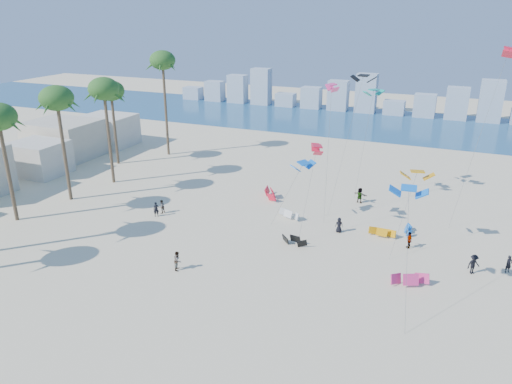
% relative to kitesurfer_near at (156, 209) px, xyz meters
% --- Properties ---
extents(ground, '(220.00, 220.00, 0.00)m').
position_rel_kitesurfer_near_xyz_m(ground, '(8.79, -15.66, -0.83)').
color(ground, beige).
rests_on(ground, ground).
extents(ocean, '(220.00, 220.00, 0.00)m').
position_rel_kitesurfer_near_xyz_m(ocean, '(8.79, 56.34, -0.82)').
color(ocean, navy).
rests_on(ocean, ground).
extents(kitesurfer_near, '(0.72, 0.67, 1.65)m').
position_rel_kitesurfer_near_xyz_m(kitesurfer_near, '(0.00, 0.00, 0.00)').
color(kitesurfer_near, black).
rests_on(kitesurfer_near, ground).
extents(kitesurfer_mid, '(0.90, 1.01, 1.74)m').
position_rel_kitesurfer_near_xyz_m(kitesurfer_mid, '(8.31, -9.11, 0.05)').
color(kitesurfer_mid, gray).
rests_on(kitesurfer_mid, ground).
extents(kitesurfers_far, '(35.73, 13.72, 1.84)m').
position_rel_kitesurfer_near_xyz_m(kitesurfers_far, '(22.37, 5.08, 0.04)').
color(kitesurfers_far, black).
rests_on(kitesurfers_far, ground).
extents(grounded_kites, '(20.93, 17.29, 1.05)m').
position_rel_kitesurfer_near_xyz_m(grounded_kites, '(18.86, 3.37, -0.36)').
color(grounded_kites, black).
rests_on(grounded_kites, ground).
extents(flying_kites, '(25.31, 28.85, 18.65)m').
position_rel_kitesurfer_near_xyz_m(flying_kites, '(25.00, 7.20, 10.42)').
color(flying_kites, blue).
rests_on(flying_kites, ground).
extents(palm_row, '(9.69, 44.80, 15.83)m').
position_rel_kitesurfer_near_xyz_m(palm_row, '(-12.52, 0.53, 10.75)').
color(palm_row, brown).
rests_on(palm_row, ground).
extents(beachfront_buildings, '(11.50, 43.00, 6.00)m').
position_rel_kitesurfer_near_xyz_m(beachfront_buildings, '(-24.90, 5.16, 1.85)').
color(beachfront_buildings, beige).
rests_on(beachfront_buildings, ground).
extents(distant_skyline, '(85.00, 3.00, 8.40)m').
position_rel_kitesurfer_near_xyz_m(distant_skyline, '(7.60, 66.34, 2.26)').
color(distant_skyline, '#9EADBF').
rests_on(distant_skyline, ground).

